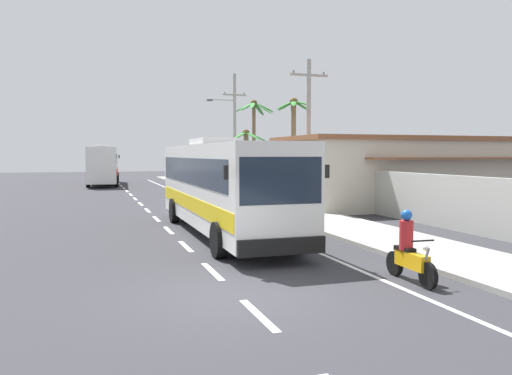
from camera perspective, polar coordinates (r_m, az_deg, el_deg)
ground_plane at (r=11.11m, az=-2.10°, el=-11.74°), size 160.00×160.00×0.00m
sidewalk_kerb at (r=22.70m, az=7.52°, el=-3.64°), size 3.20×90.00×0.14m
lane_markings at (r=25.40m, az=-6.22°, el=-3.00°), size 3.75×71.00×0.01m
boundary_wall at (r=27.88m, az=11.03°, el=-0.25°), size 0.24×60.00×2.14m
coach_bus_foreground at (r=19.13m, az=-3.79°, el=0.42°), size 2.92×12.48×3.58m
coach_bus_far_lane at (r=51.45m, az=-16.49°, el=2.49°), size 3.47×12.09×3.84m
motorcycle_beside_bus at (r=28.09m, az=-3.66°, el=-1.00°), size 0.56×1.96×1.62m
motorcycle_trailing at (r=12.58m, az=16.56°, el=-6.92°), size 0.56×1.96×1.67m
pedestrian_near_kerb at (r=28.29m, az=3.38°, el=-0.19°), size 0.36×0.36×1.72m
utility_pole_mid at (r=28.14m, az=5.81°, el=6.27°), size 2.20×0.24×8.02m
utility_pole_far at (r=41.58m, az=-2.47°, el=6.46°), size 3.23×0.24×9.35m
palm_nearest at (r=43.31m, az=-0.25°, el=6.98°), size 3.53×3.67×7.48m
palm_second at (r=39.49m, az=-1.10°, el=4.21°), size 3.01×3.18×4.86m
palm_third at (r=34.38m, az=4.18°, el=6.44°), size 2.59×2.55×6.68m
roadside_building at (r=31.07m, az=16.97°, el=1.72°), size 15.17×7.36×3.91m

